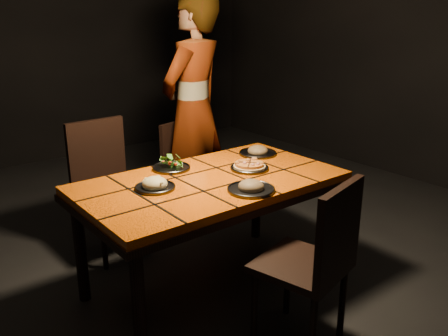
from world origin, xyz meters
TOP-DOWN VIEW (x-y plane):
  - room_shell at (0.00, 0.00)m, footprint 6.04×7.04m
  - dining_table at (0.00, 0.00)m, footprint 1.62×0.92m
  - chair_near at (0.07, -0.81)m, footprint 0.52×0.52m
  - chair_far_left at (-0.29, 0.91)m, footprint 0.46×0.46m
  - chair_far_right at (0.51, 1.06)m, footprint 0.47×0.47m
  - diner at (0.56, 0.98)m, footprint 0.81×0.68m
  - plate_pizza at (0.31, -0.01)m, footprint 0.29×0.29m
  - plate_pasta at (-0.36, 0.06)m, footprint 0.24×0.24m
  - plate_salad at (-0.09, 0.31)m, footprint 0.25×0.25m
  - plate_mushroom_a at (0.06, -0.31)m, footprint 0.27×0.27m
  - plate_mushroom_b at (0.58, 0.21)m, footprint 0.27×0.27m

SIDE VIEW (x-z plane):
  - chair_far_right at x=0.51m, z-range 0.06..0.90m
  - chair_near at x=0.07m, z-range 0.07..1.02m
  - chair_far_left at x=-0.29m, z-range 0.07..1.05m
  - dining_table at x=0.00m, z-range 0.30..1.05m
  - plate_pizza at x=0.31m, z-range 0.75..0.79m
  - plate_pasta at x=-0.36m, z-range 0.73..0.81m
  - plate_mushroom_b at x=0.58m, z-range 0.73..0.82m
  - plate_mushroom_a at x=0.06m, z-range 0.73..0.82m
  - plate_salad at x=-0.09m, z-range 0.74..0.81m
  - diner at x=0.56m, z-range 0.00..1.90m
  - room_shell at x=0.00m, z-range -0.04..3.04m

